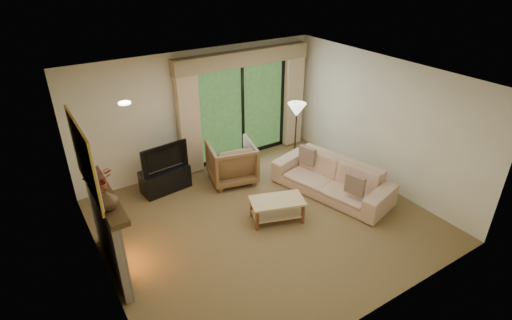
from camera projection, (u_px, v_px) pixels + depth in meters
floor at (265, 220)px, 7.23m from camera, size 5.50×5.50×0.00m
ceiling at (267, 80)px, 6.01m from camera, size 5.50×5.50×0.00m
wall_back at (201, 111)px, 8.49m from camera, size 5.00×0.00×5.00m
wall_front at (382, 238)px, 4.76m from camera, size 5.00×0.00×5.00m
wall_left at (94, 208)px, 5.32m from camera, size 0.00×5.00×5.00m
wall_right at (381, 122)px, 7.93m from camera, size 0.00×5.00×5.00m
fireplace at (108, 233)px, 5.81m from camera, size 0.24×1.70×1.37m
mirror at (84, 158)px, 5.18m from camera, size 0.07×1.45×1.02m
sliding_door at (242, 111)px, 9.02m from camera, size 2.26×0.10×2.16m
curtain_left at (189, 121)px, 8.25m from camera, size 0.45×0.18×2.35m
curtain_right at (293, 98)px, 9.53m from camera, size 0.45×0.18×2.35m
cornice at (244, 58)px, 8.38m from camera, size 3.20×0.24×0.32m
media_console at (165, 179)px, 8.04m from camera, size 1.00×0.54×0.48m
tv at (163, 156)px, 7.80m from camera, size 0.98×0.24×0.56m
armchair at (232, 162)px, 8.29m from camera, size 1.10×1.12×0.86m
sofa at (332, 178)px, 7.86m from camera, size 1.51×2.53×0.69m
pillow_near at (355, 185)px, 7.21m from camera, size 0.19×0.38×0.37m
pillow_far at (307, 156)px, 8.23m from camera, size 0.19×0.39×0.38m
coffee_table at (277, 210)px, 7.15m from camera, size 1.06×0.80×0.43m
floor_lamp at (295, 135)px, 8.72m from camera, size 0.48×0.48×1.48m
vase at (107, 199)px, 5.11m from camera, size 0.35×0.35×0.29m
branches at (98, 180)px, 5.39m from camera, size 0.40×0.35×0.44m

